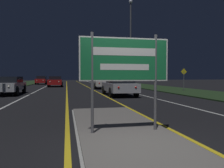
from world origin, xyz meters
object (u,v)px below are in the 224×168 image
object	(u,v)px
highway_sign	(125,63)
car_approaching_2	(42,80)
warning_sign	(184,77)
streetlight_right_near	(131,36)
streetlight_right_far	(110,55)
car_approaching_1	(55,81)
car_receding_0	(119,85)
car_receding_1	(101,82)
car_approaching_0	(9,85)

from	to	relation	value
highway_sign	car_approaching_2	world-z (taller)	highway_sign
highway_sign	warning_sign	world-z (taller)	highway_sign
streetlight_right_near	car_approaching_2	world-z (taller)	streetlight_right_near
streetlight_right_far	car_approaching_2	distance (m)	13.01
car_approaching_1	warning_sign	xyz separation A→B (m)	(12.28, -12.21, 0.58)
car_receding_0	streetlight_right_far	bearing A→B (deg)	80.49
car_receding_1	warning_sign	xyz separation A→B (m)	(6.83, -6.44, 0.60)
streetlight_right_near	highway_sign	bearing A→B (deg)	-106.99
streetlight_right_far	car_approaching_1	bearing A→B (deg)	-136.92
car_approaching_0	car_approaching_2	world-z (taller)	car_approaching_2
highway_sign	car_approaching_2	bearing A→B (deg)	99.18
highway_sign	streetlight_right_near	xyz separation A→B (m)	(6.19, 20.27, 4.51)
car_approaching_2	warning_sign	world-z (taller)	warning_sign
highway_sign	streetlight_right_far	xyz separation A→B (m)	(6.43, 34.51, 3.53)
car_approaching_1	warning_sign	distance (m)	17.32
highway_sign	car_approaching_0	distance (m)	14.45
car_approaching_2	car_receding_1	bearing A→B (deg)	-61.71
streetlight_right_near	warning_sign	xyz separation A→B (m)	(3.20, -6.68, -4.91)
streetlight_right_far	car_approaching_1	xyz separation A→B (m)	(-9.31, -8.71, -4.51)
car_approaching_0	streetlight_right_far	bearing A→B (deg)	60.15
streetlight_right_near	streetlight_right_far	distance (m)	14.27
streetlight_right_near	car_approaching_2	distance (m)	20.08
streetlight_right_far	warning_sign	world-z (taller)	streetlight_right_far
streetlight_right_far	car_approaching_2	world-z (taller)	streetlight_right_far
streetlight_right_near	car_receding_1	world-z (taller)	streetlight_right_near
car_receding_1	car_approaching_2	xyz separation A→B (m)	(-8.30, 15.43, 0.03)
streetlight_right_far	car_approaching_0	world-z (taller)	streetlight_right_far
highway_sign	warning_sign	distance (m)	16.53
car_receding_0	warning_sign	xyz separation A→B (m)	(6.98, 3.06, 0.57)
streetlight_right_near	streetlight_right_far	size ratio (longest dim) A/B	1.23
car_receding_1	warning_sign	bearing A→B (deg)	-43.36
car_receding_0	car_approaching_1	size ratio (longest dim) A/B	1.04
car_receding_0	warning_sign	size ratio (longest dim) A/B	2.23
streetlight_right_near	car_receding_0	size ratio (longest dim) A/B	2.28
car_receding_0	car_approaching_0	bearing A→B (deg)	161.94
streetlight_right_near	car_approaching_1	distance (m)	11.96
car_approaching_0	car_approaching_2	distance (m)	22.26
car_approaching_0	warning_sign	world-z (taller)	warning_sign
car_approaching_1	car_approaching_2	distance (m)	10.08
highway_sign	car_receding_0	size ratio (longest dim) A/B	0.51
highway_sign	car_receding_0	distance (m)	10.84
streetlight_right_near	car_approaching_0	xyz separation A→B (m)	(-11.99, -7.07, -5.49)
streetlight_right_near	car_receding_1	xyz separation A→B (m)	(-3.62, -0.24, -5.51)
car_receding_0	highway_sign	bearing A→B (deg)	-102.92
car_receding_1	car_approaching_1	xyz separation A→B (m)	(-5.45, 5.77, 0.02)
highway_sign	streetlight_right_far	world-z (taller)	streetlight_right_far
streetlight_right_far	car_approaching_0	bearing A→B (deg)	-119.85
highway_sign	streetlight_right_near	distance (m)	21.67
streetlight_right_near	car_approaching_0	bearing A→B (deg)	-149.46
car_approaching_2	warning_sign	size ratio (longest dim) A/B	2.15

